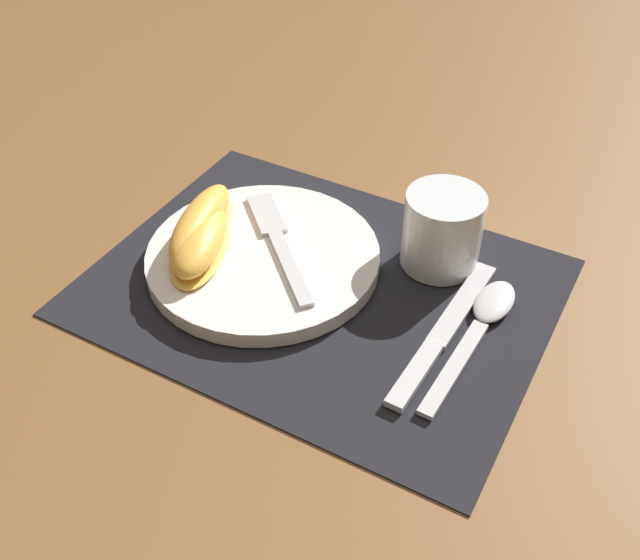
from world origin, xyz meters
name	(u,v)px	position (x,y,z in m)	size (l,w,h in m)	color
ground_plane	(320,288)	(0.00, 0.00, 0.00)	(3.00, 3.00, 0.00)	brown
placemat	(320,286)	(0.00, 0.00, 0.00)	(0.43, 0.33, 0.00)	black
plate	(264,257)	(-0.06, 0.00, 0.01)	(0.23, 0.23, 0.02)	white
juice_glass	(442,234)	(0.09, 0.09, 0.04)	(0.08, 0.08, 0.08)	silver
knife	(442,334)	(0.13, -0.01, 0.01)	(0.02, 0.21, 0.01)	silver
spoon	(484,318)	(0.15, 0.03, 0.01)	(0.04, 0.18, 0.01)	silver
fork	(277,238)	(-0.06, 0.02, 0.02)	(0.14, 0.14, 0.00)	silver
citrus_wedge_0	(200,225)	(-0.13, -0.01, 0.04)	(0.07, 0.14, 0.04)	#F7C656
citrus_wedge_1	(199,238)	(-0.12, -0.03, 0.03)	(0.10, 0.14, 0.03)	#F7C656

